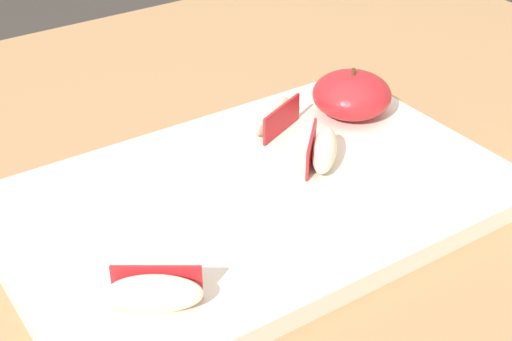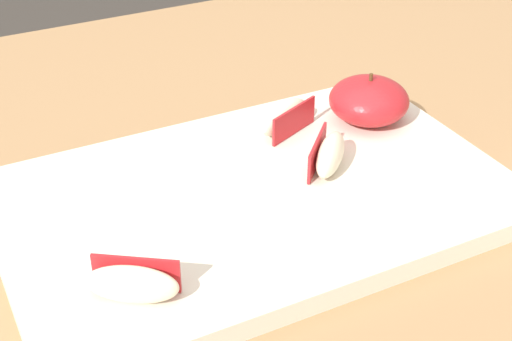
# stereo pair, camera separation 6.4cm
# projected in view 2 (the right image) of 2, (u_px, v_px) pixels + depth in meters

# --- Properties ---
(dining_table) EXTENTS (1.34, 0.95, 0.76)m
(dining_table) POSITION_uv_depth(u_px,v_px,m) (175.00, 302.00, 0.70)
(dining_table) COLOR #9E754C
(dining_table) RESTS_ON ground_plane
(cutting_board) EXTENTS (0.44, 0.28, 0.02)m
(cutting_board) POSITION_uv_depth(u_px,v_px,m) (256.00, 199.00, 0.65)
(cutting_board) COLOR beige
(cutting_board) RESTS_ON dining_table
(apple_half_skin_up) EXTENTS (0.08, 0.08, 0.05)m
(apple_half_skin_up) POSITION_uv_depth(u_px,v_px,m) (369.00, 100.00, 0.74)
(apple_half_skin_up) COLOR #B21E23
(apple_half_skin_up) RESTS_ON cutting_board
(apple_wedge_front) EXTENTS (0.06, 0.06, 0.03)m
(apple_wedge_front) POSITION_uv_depth(u_px,v_px,m) (329.00, 154.00, 0.67)
(apple_wedge_front) COLOR beige
(apple_wedge_front) RESTS_ON cutting_board
(apple_wedge_middle) EXTENTS (0.07, 0.05, 0.03)m
(apple_wedge_middle) POSITION_uv_depth(u_px,v_px,m) (285.00, 117.00, 0.73)
(apple_wedge_middle) COLOR beige
(apple_wedge_middle) RESTS_ON cutting_board
(apple_wedge_back) EXTENTS (0.07, 0.06, 0.03)m
(apple_wedge_back) POSITION_uv_depth(u_px,v_px,m) (132.00, 283.00, 0.53)
(apple_wedge_back) COLOR beige
(apple_wedge_back) RESTS_ON cutting_board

